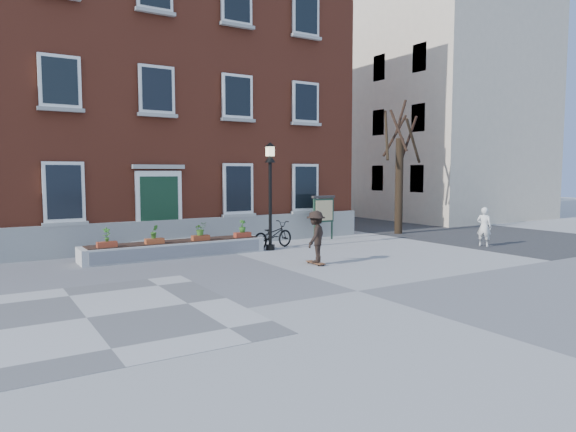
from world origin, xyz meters
TOP-DOWN VIEW (x-y plane):
  - ground at (0.00, 0.00)m, footprint 100.00×100.00m
  - checker_patch at (-6.00, 1.00)m, footprint 6.00×6.00m
  - bicycle at (1.73, 7.09)m, footprint 2.03×1.12m
  - parked_car at (10.53, 17.04)m, footprint 1.64×4.17m
  - bystander at (8.91, 3.26)m, footprint 0.53×0.65m
  - brick_building at (-2.00, 13.98)m, footprint 18.40×10.85m
  - planter_assembly at (-1.99, 7.18)m, footprint 6.20×1.12m
  - bare_tree at (9.01, 8.01)m, footprint 1.83×1.83m
  - side_street at (17.99, 19.78)m, footprint 15.20×36.00m
  - lamp_post at (1.45, 6.77)m, footprint 0.40×0.40m
  - notice_board at (4.78, 8.08)m, footprint 1.10×0.16m
  - skateboarder at (1.17, 3.45)m, footprint 1.18×1.10m

SIDE VIEW (x-z plane):
  - ground at x=0.00m, z-range 0.00..0.00m
  - checker_patch at x=-6.00m, z-range 0.00..0.01m
  - planter_assembly at x=-1.99m, z-range -0.27..0.88m
  - bicycle at x=1.73m, z-range 0.00..1.01m
  - parked_car at x=10.53m, z-range 0.00..1.35m
  - bystander at x=8.91m, z-range 0.00..1.52m
  - skateboarder at x=1.17m, z-range 0.03..1.71m
  - notice_board at x=4.78m, z-range 0.33..2.20m
  - lamp_post at x=1.45m, z-range 0.57..4.50m
  - bare_tree at x=9.01m, z-range -0.29..5.87m
  - brick_building at x=-2.00m, z-range 0.00..12.60m
  - side_street at x=17.99m, z-range -0.23..14.27m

